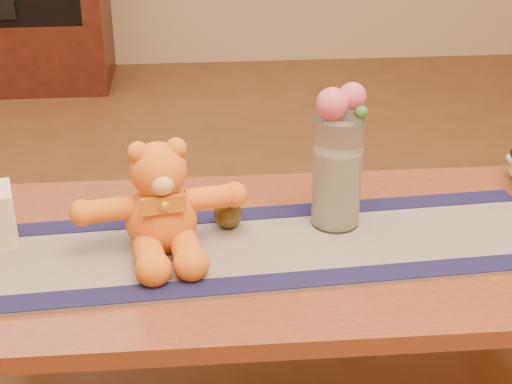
{
  "coord_description": "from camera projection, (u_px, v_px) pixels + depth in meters",
  "views": [
    {
      "loc": [
        -0.17,
        -1.46,
        1.33
      ],
      "look_at": [
        -0.05,
        0.0,
        0.58
      ],
      "focal_mm": 54.28,
      "sensor_mm": 36.0,
      "label": 1
    }
  ],
  "objects": [
    {
      "name": "coffee_table_top",
      "position": [
        278.0,
        251.0,
        1.72
      ],
      "size": [
        1.4,
        0.7,
        0.04
      ],
      "primitive_type": "cube",
      "color": "maroon",
      "rests_on": "floor"
    },
    {
      "name": "table_leg_bl",
      "position": [
        23.0,
        277.0,
        2.03
      ],
      "size": [
        0.07,
        0.07,
        0.41
      ],
      "primitive_type": "cylinder",
      "color": "maroon",
      "rests_on": "floor"
    },
    {
      "name": "table_leg_br",
      "position": [
        497.0,
        256.0,
        2.13
      ],
      "size": [
        0.07,
        0.07,
        0.41
      ],
      "primitive_type": "cylinder",
      "color": "maroon",
      "rests_on": "floor"
    },
    {
      "name": "persian_runner",
      "position": [
        280.0,
        246.0,
        1.69
      ],
      "size": [
        1.22,
        0.43,
        0.01
      ],
      "primitive_type": "cube",
      "rotation": [
        0.0,
        0.0,
        0.06
      ],
      "color": "#1E1B4B",
      "rests_on": "coffee_table_top"
    },
    {
      "name": "runner_border_near",
      "position": [
        292.0,
        280.0,
        1.56
      ],
      "size": [
        1.2,
        0.14,
        0.0
      ],
      "primitive_type": "cube",
      "rotation": [
        0.0,
        0.0,
        0.06
      ],
      "color": "#15133B",
      "rests_on": "persian_runner"
    },
    {
      "name": "runner_border_far",
      "position": [
        269.0,
        212.0,
        1.82
      ],
      "size": [
        1.2,
        0.14,
        0.0
      ],
      "primitive_type": "cube",
      "rotation": [
        0.0,
        0.0,
        0.06
      ],
      "color": "#15133B",
      "rests_on": "persian_runner"
    },
    {
      "name": "teddy_bear",
      "position": [
        160.0,
        198.0,
        1.63
      ],
      "size": [
        0.39,
        0.34,
        0.24
      ],
      "primitive_type": null,
      "rotation": [
        0.0,
        0.0,
        0.17
      ],
      "color": "orange",
      "rests_on": "persian_runner"
    },
    {
      "name": "glass_vase",
      "position": [
        337.0,
        172.0,
        1.72
      ],
      "size": [
        0.11,
        0.11,
        0.26
      ],
      "primitive_type": "cylinder",
      "color": "silver",
      "rests_on": "persian_runner"
    },
    {
      "name": "potpourri_fill",
      "position": [
        336.0,
        187.0,
        1.74
      ],
      "size": [
        0.09,
        0.09,
        0.18
      ],
      "primitive_type": "cylinder",
      "color": "beige",
      "rests_on": "glass_vase"
    },
    {
      "name": "rose_left",
      "position": [
        333.0,
        104.0,
        1.63
      ],
      "size": [
        0.07,
        0.07,
        0.07
      ],
      "primitive_type": "sphere",
      "color": "#DC4D69",
      "rests_on": "glass_vase"
    },
    {
      "name": "rose_right",
      "position": [
        352.0,
        96.0,
        1.65
      ],
      "size": [
        0.06,
        0.06,
        0.06
      ],
      "primitive_type": "sphere",
      "color": "#DC4D69",
      "rests_on": "glass_vase"
    },
    {
      "name": "blue_flower_back",
      "position": [
        342.0,
        99.0,
        1.68
      ],
      "size": [
        0.04,
        0.04,
        0.04
      ],
      "primitive_type": "sphere",
      "color": "#4B5FA3",
      "rests_on": "glass_vase"
    },
    {
      "name": "blue_flower_side",
      "position": [
        325.0,
        105.0,
        1.67
      ],
      "size": [
        0.04,
        0.04,
        0.04
      ],
      "primitive_type": "sphere",
      "color": "#4B5FA3",
      "rests_on": "glass_vase"
    },
    {
      "name": "leaf_sprig",
      "position": [
        361.0,
        112.0,
        1.64
      ],
      "size": [
        0.03,
        0.03,
        0.03
      ],
      "primitive_type": "sphere",
      "color": "#33662D",
      "rests_on": "glass_vase"
    },
    {
      "name": "bronze_ball",
      "position": [
        228.0,
        214.0,
        1.75
      ],
      "size": [
        0.08,
        0.08,
        0.07
      ],
      "primitive_type": "sphere",
      "rotation": [
        0.0,
        0.0,
        0.27
      ],
      "color": "#4B3D19",
      "rests_on": "persian_runner"
    }
  ]
}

